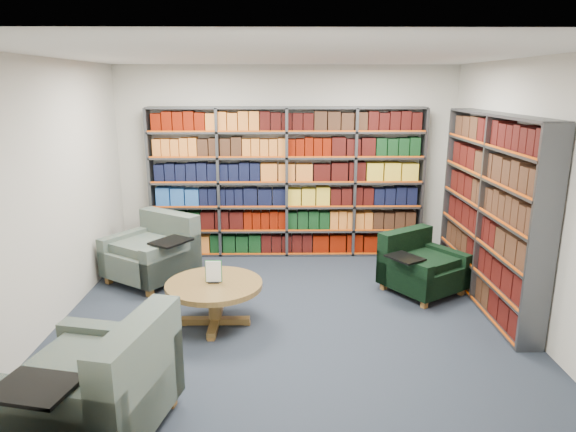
{
  "coord_description": "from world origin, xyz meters",
  "views": [
    {
      "loc": [
        -0.07,
        -5.13,
        2.53
      ],
      "look_at": [
        0.0,
        0.6,
        1.05
      ],
      "focal_mm": 32.0,
      "sensor_mm": 36.0,
      "label": 1
    }
  ],
  "objects_px": {
    "chair_teal_left": "(156,254)",
    "chair_green_right": "(418,268)",
    "coffee_table": "(214,291)",
    "chair_teal_front": "(103,390)"
  },
  "relations": [
    {
      "from": "chair_teal_left",
      "to": "chair_green_right",
      "type": "xyz_separation_m",
      "value": [
        3.38,
        -0.45,
        -0.05
      ]
    },
    {
      "from": "chair_teal_left",
      "to": "coffee_table",
      "type": "distance_m",
      "value": 1.68
    },
    {
      "from": "chair_teal_left",
      "to": "chair_green_right",
      "type": "height_order",
      "value": "chair_teal_left"
    },
    {
      "from": "chair_teal_front",
      "to": "chair_green_right",
      "type": "bearing_deg",
      "value": 42.14
    },
    {
      "from": "chair_teal_front",
      "to": "coffee_table",
      "type": "relative_size",
      "value": 1.27
    },
    {
      "from": "chair_teal_left",
      "to": "chair_teal_front",
      "type": "xyz_separation_m",
      "value": [
        0.37,
        -3.17,
        0.03
      ]
    },
    {
      "from": "chair_green_right",
      "to": "chair_teal_front",
      "type": "height_order",
      "value": "chair_teal_front"
    },
    {
      "from": "chair_teal_left",
      "to": "chair_green_right",
      "type": "relative_size",
      "value": 1.16
    },
    {
      "from": "chair_green_right",
      "to": "chair_teal_front",
      "type": "xyz_separation_m",
      "value": [
        -3.01,
        -2.72,
        0.08
      ]
    },
    {
      "from": "chair_teal_front",
      "to": "coffee_table",
      "type": "distance_m",
      "value": 1.88
    }
  ]
}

